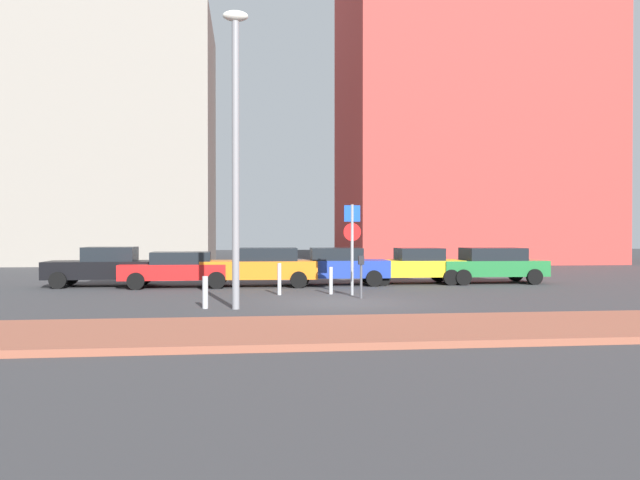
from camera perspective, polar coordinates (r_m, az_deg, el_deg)
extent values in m
plane|color=#38383A|center=(19.00, 1.93, -5.71)|extent=(120.00, 120.00, 0.00)
cube|color=#93513D|center=(13.33, 5.77, -8.11)|extent=(40.00, 3.81, 0.14)
cube|color=black|center=(26.07, -19.15, -2.56)|extent=(4.31, 1.82, 0.68)
cube|color=black|center=(25.99, -18.55, -1.21)|extent=(1.96, 1.65, 0.55)
cylinder|color=black|center=(25.57, -22.76, -3.41)|extent=(0.64, 0.23, 0.64)
cylinder|color=black|center=(27.27, -21.78, -3.15)|extent=(0.64, 0.23, 0.64)
cylinder|color=black|center=(24.97, -16.27, -3.48)|extent=(0.64, 0.23, 0.64)
cylinder|color=black|center=(26.71, -15.70, -3.21)|extent=(0.64, 0.23, 0.64)
cube|color=red|center=(24.88, -12.77, -2.81)|extent=(4.42, 1.94, 0.59)
cube|color=black|center=(24.85, -12.52, -1.60)|extent=(2.29, 1.73, 0.46)
cylinder|color=black|center=(24.16, -16.43, -3.62)|extent=(0.65, 0.24, 0.64)
cylinder|color=black|center=(25.94, -15.90, -3.32)|extent=(0.65, 0.24, 0.64)
cylinder|color=black|center=(23.94, -9.37, -3.64)|extent=(0.65, 0.24, 0.64)
cylinder|color=black|center=(25.73, -9.33, -3.34)|extent=(0.65, 0.24, 0.64)
cube|color=orange|center=(24.75, -5.66, -2.68)|extent=(4.65, 1.95, 0.70)
cube|color=black|center=(24.72, -4.73, -1.30)|extent=(2.30, 1.72, 0.50)
cylinder|color=black|center=(23.97, -9.44, -3.63)|extent=(0.65, 0.25, 0.64)
cylinder|color=black|center=(25.73, -9.11, -3.34)|extent=(0.65, 0.25, 0.64)
cylinder|color=black|center=(23.91, -1.96, -3.63)|extent=(0.65, 0.25, 0.64)
cylinder|color=black|center=(25.67, -2.14, -3.34)|extent=(0.65, 0.25, 0.64)
cube|color=#1E389E|center=(25.27, 1.39, -2.62)|extent=(4.28, 1.81, 0.69)
cube|color=black|center=(25.25, 1.47, -1.28)|extent=(2.07, 1.61, 0.49)
cylinder|color=black|center=(24.33, -1.76, -3.56)|extent=(0.65, 0.24, 0.64)
cylinder|color=black|center=(26.01, -1.97, -3.29)|extent=(0.65, 0.24, 0.64)
cylinder|color=black|center=(24.67, 4.94, -3.51)|extent=(0.65, 0.24, 0.64)
cylinder|color=black|center=(26.32, 4.30, -3.25)|extent=(0.65, 0.24, 0.64)
cube|color=gold|center=(26.17, 8.33, -2.55)|extent=(4.14, 1.89, 0.66)
cube|color=black|center=(26.23, 9.01, -1.27)|extent=(1.84, 1.69, 0.50)
cylinder|color=black|center=(25.02, 5.71, -3.45)|extent=(0.64, 0.23, 0.64)
cylinder|color=black|center=(26.77, 4.96, -3.18)|extent=(0.64, 0.23, 0.64)
cylinder|color=black|center=(25.71, 11.84, -3.35)|extent=(0.64, 0.23, 0.64)
cylinder|color=black|center=(27.42, 10.72, -3.10)|extent=(0.64, 0.23, 0.64)
cube|color=#237238|center=(27.15, 15.27, -2.46)|extent=(4.41, 1.90, 0.65)
cube|color=black|center=(27.16, 15.44, -1.24)|extent=(2.43, 1.73, 0.52)
cylinder|color=black|center=(25.80, 12.92, -3.34)|extent=(0.64, 0.23, 0.64)
cylinder|color=black|center=(27.54, 11.67, -3.08)|extent=(0.64, 0.23, 0.64)
cylinder|color=black|center=(26.91, 18.94, -3.19)|extent=(0.64, 0.23, 0.64)
cylinder|color=black|center=(28.59, 17.38, -2.96)|extent=(0.64, 0.23, 0.64)
cylinder|color=gray|center=(21.14, 2.94, -0.90)|extent=(0.10, 0.10, 3.06)
cube|color=#1447B7|center=(21.15, 2.95, 2.43)|extent=(0.55, 0.06, 0.55)
cylinder|color=red|center=(21.13, 2.94, 0.73)|extent=(0.60, 0.05, 0.60)
cylinder|color=#4C4C51|center=(20.15, 3.77, -3.80)|extent=(0.08, 0.08, 1.08)
cube|color=black|center=(20.11, 3.77, -1.86)|extent=(0.18, 0.14, 0.28)
cylinder|color=gray|center=(17.47, -7.69, 6.73)|extent=(0.20, 0.20, 7.91)
ellipsoid|color=silver|center=(18.36, -7.71, 19.56)|extent=(0.70, 0.36, 0.30)
cylinder|color=#B7B7BC|center=(21.51, 1.00, -3.72)|extent=(0.13, 0.13, 0.93)
cylinder|color=#B7B7BC|center=(17.73, -10.41, -4.71)|extent=(0.16, 0.16, 0.90)
cylinder|color=#B7B7BC|center=(21.29, -3.72, -3.57)|extent=(0.13, 0.13, 1.07)
cube|color=#BF3833|center=(49.30, 13.27, 15.78)|extent=(18.04, 12.44, 30.00)
cube|color=gray|center=(47.11, -17.67, 8.53)|extent=(12.81, 10.99, 17.20)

